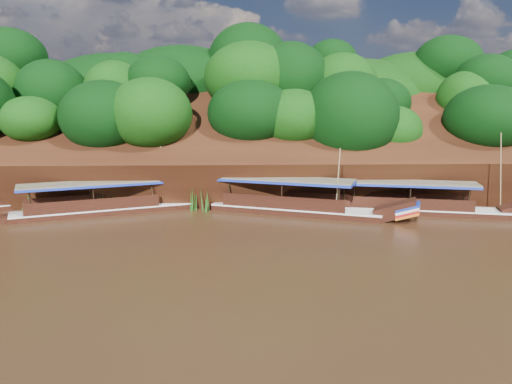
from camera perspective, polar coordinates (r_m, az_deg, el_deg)
ground at (r=30.91m, az=4.57°, el=-5.58°), size 160.00×160.00×0.00m
riverbank at (r=52.80m, az=1.73°, el=3.06°), size 120.00×30.06×19.40m
boat_0 at (r=40.34m, az=19.25°, el=-1.61°), size 15.07×5.55×6.79m
boat_1 at (r=38.14m, az=5.75°, el=-1.65°), size 15.29×7.79×5.75m
boat_2 at (r=40.09m, az=-15.83°, el=-1.48°), size 15.38×7.65×5.47m
reeds at (r=39.78m, az=-0.84°, el=-0.74°), size 50.88×2.59×2.09m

